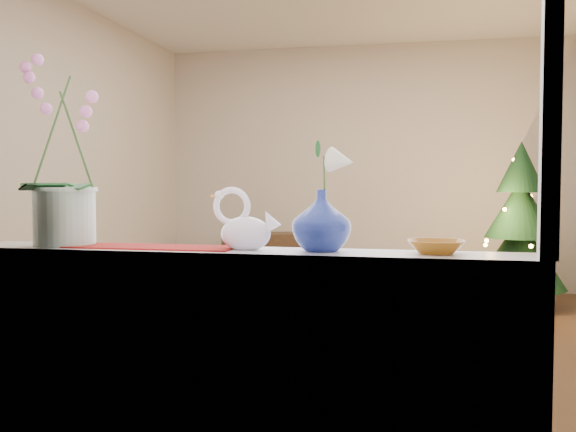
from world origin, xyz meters
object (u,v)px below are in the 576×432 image
paperweight (318,243)px  xmas_tree (520,224)px  swan (246,220)px  side_table (261,262)px  orchid_pot (63,149)px  blue_vase (321,216)px  amber_dish (436,248)px

paperweight → xmas_tree: 4.22m
swan → xmas_tree: bearing=59.6°
side_table → orchid_pot: bearing=-107.8°
blue_vase → xmas_tree: (1.24, 3.99, -0.27)m
paperweight → amber_dish: paperweight is taller
orchid_pot → swan: 0.82m
amber_dish → side_table: 4.77m
orchid_pot → xmas_tree: orchid_pot is taller
orchid_pot → paperweight: orchid_pot is taller
paperweight → amber_dish: bearing=5.8°
orchid_pot → amber_dish: size_ratio=4.50×
paperweight → amber_dish: size_ratio=0.40×
swan → side_table: bearing=94.5°
paperweight → side_table: (-1.38, 4.42, -0.64)m
paperweight → xmas_tree: bearing=72.8°
xmas_tree → swan: bearing=-110.8°
orchid_pot → paperweight: 1.11m
amber_dish → xmas_tree: bearing=78.4°
xmas_tree → side_table: xmas_tree is taller
orchid_pot → paperweight: (1.05, -0.04, -0.35)m
orchid_pot → side_table: 4.51m
orchid_pot → blue_vase: bearing=0.3°
paperweight → side_table: paperweight is taller
orchid_pot → blue_vase: size_ratio=2.95×
blue_vase → amber_dish: 0.43m
blue_vase → swan: bearing=-177.0°
side_table → paperweight: bearing=-94.8°
blue_vase → side_table: (-1.39, 4.38, -0.74)m
xmas_tree → amber_dish: bearing=-101.6°
blue_vase → paperweight: (-0.01, -0.04, -0.10)m
amber_dish → swan: bearing=-178.7°
blue_vase → paperweight: size_ratio=3.78×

